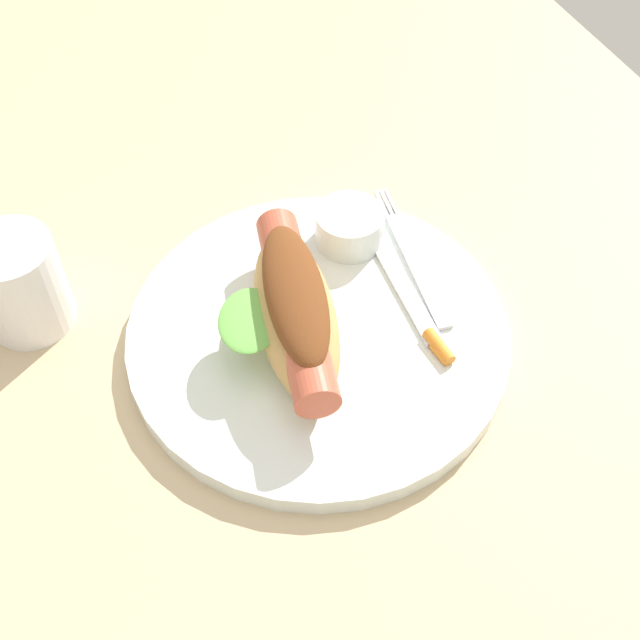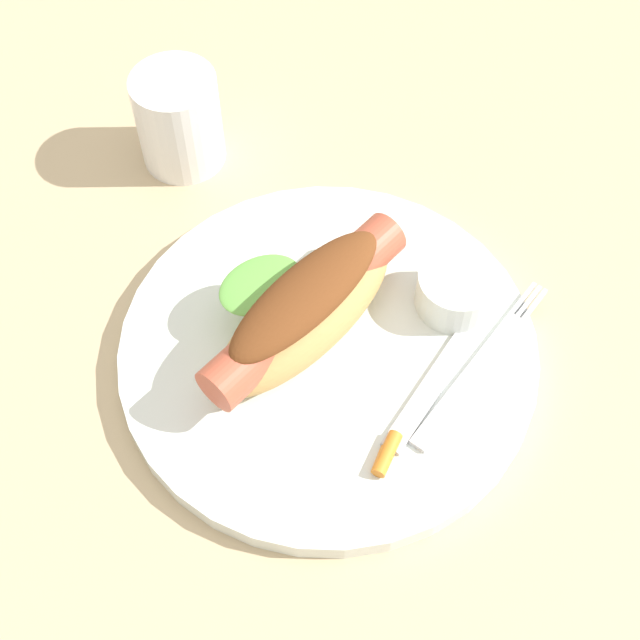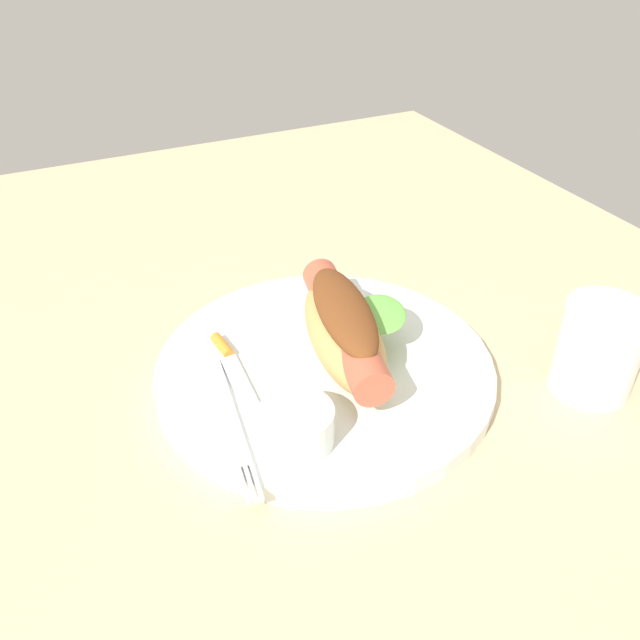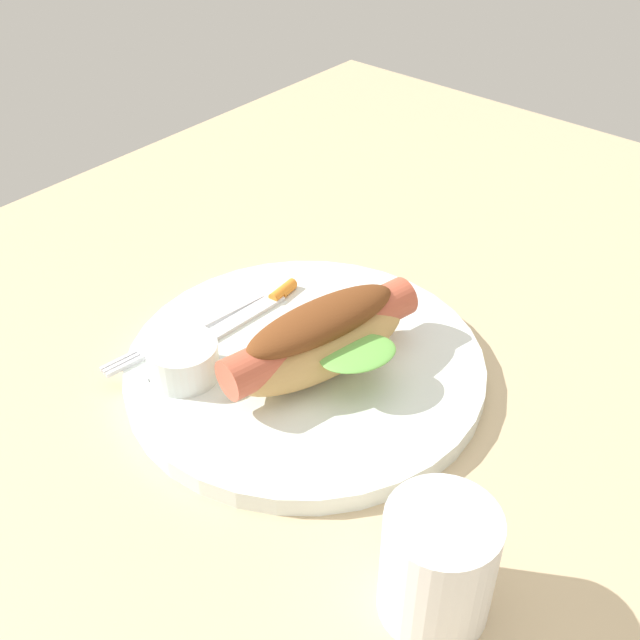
% 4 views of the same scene
% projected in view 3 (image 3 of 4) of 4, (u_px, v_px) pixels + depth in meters
% --- Properties ---
extents(ground_plane, '(1.20, 0.90, 0.02)m').
position_uv_depth(ground_plane, '(342.00, 379.00, 0.58)').
color(ground_plane, tan).
extents(plate, '(0.29, 0.29, 0.02)m').
position_uv_depth(plate, '(323.00, 367.00, 0.56)').
color(plate, white).
rests_on(plate, ground_plane).
extents(hot_dog, '(0.17, 0.11, 0.06)m').
position_uv_depth(hot_dog, '(349.00, 327.00, 0.55)').
color(hot_dog, tan).
rests_on(hot_dog, plate).
extents(sauce_ramekin, '(0.06, 0.06, 0.03)m').
position_uv_depth(sauce_ramekin, '(297.00, 426.00, 0.47)').
color(sauce_ramekin, white).
rests_on(sauce_ramekin, plate).
extents(fork, '(0.16, 0.03, 0.00)m').
position_uv_depth(fork, '(231.00, 420.00, 0.50)').
color(fork, silver).
rests_on(fork, plate).
extents(knife, '(0.15, 0.02, 0.00)m').
position_uv_depth(knife, '(250.00, 405.00, 0.51)').
color(knife, silver).
rests_on(knife, plate).
extents(carrot_garnish, '(0.03, 0.01, 0.01)m').
position_uv_depth(carrot_garnish, '(222.00, 345.00, 0.57)').
color(carrot_garnish, orange).
rests_on(carrot_garnish, plate).
extents(drinking_cup, '(0.07, 0.07, 0.08)m').
position_uv_depth(drinking_cup, '(598.00, 349.00, 0.53)').
color(drinking_cup, white).
rests_on(drinking_cup, ground_plane).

